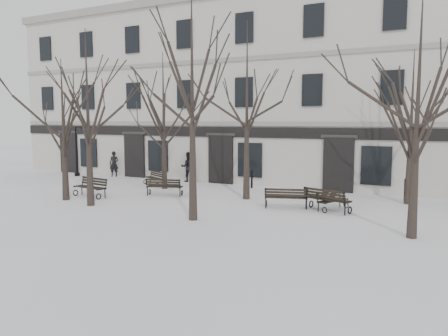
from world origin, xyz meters
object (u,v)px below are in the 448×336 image
Objects in this scene: bench_0 at (91,186)px; bench_2 at (327,199)px; bench_3 at (154,177)px; tree_2 at (192,73)px; tree_1 at (87,97)px; bench_4 at (286,197)px; lamp_post at (79,147)px; bench_1 at (164,186)px; bench_5 at (332,200)px; tree_3 at (419,87)px; tree_0 at (63,113)px.

bench_0 is 0.96× the size of bench_2.
bench_0 is 1.15× the size of bench_3.
bench_0 is (-7.13, 2.00, -5.00)m from tree_2.
bench_2 is at bearing 19.79° from tree_1.
tree_1 is 9.70m from bench_4.
lamp_post is (-17.85, 3.87, 1.48)m from bench_2.
lamp_post is (-9.63, 3.83, 1.53)m from bench_1.
lamp_post reaches higher than bench_3.
tree_1 is 4.61× the size of bench_5.
bench_3 is at bearing 3.47° from bench_2.
bench_0 is at bearing 123.98° from bench_5.
bench_3 is 1.02× the size of bench_5.
tree_3 is at bearing -17.46° from lamp_post.
tree_3 is at bearing 0.59° from tree_0.
bench_3 is 11.20m from bench_5.
bench_4 reaches higher than bench_5.
bench_5 is (11.91, 3.45, -3.72)m from tree_0.
bench_2 reaches higher than bench_1.
tree_3 is at bearing 7.52° from tree_2.
bench_3 is (-6.67, 6.67, -5.07)m from tree_2.
bench_5 is 18.34m from lamp_post.
bench_5 is at bearing -10.78° from lamp_post.
lamp_post is (-6.54, 5.72, 1.50)m from bench_0.
bench_2 is (11.80, 2.99, -3.62)m from tree_0.
bench_2 is at bearing -169.94° from bench_5.
tree_0 reaches higher than bench_4.
tree_3 reaches higher than bench_3.
bench_0 is at bearing 27.31° from bench_2.
tree_0 is 2.24m from tree_1.
tree_1 is 4.50× the size of bench_3.
bench_1 is at bearing -21.69° from lamp_post.
bench_4 is 16.70m from lamp_post.
tree_2 is at bearing -29.45° from lamp_post.
bench_1 is (3.09, 1.89, -0.03)m from bench_0.
bench_5 is 0.48× the size of lamp_post.
bench_2 is (4.18, 3.85, -4.99)m from tree_2.
bench_2 is at bearing -12.24° from lamp_post.
tree_1 is 4.88m from bench_0.
tree_0 is 3.35× the size of bench_0.
tree_0 reaches higher than bench_2.
tree_0 is at bearing 128.73° from bench_5.
tree_3 is 4.52× the size of bench_3.
tree_1 is 1.00× the size of tree_3.
bench_0 is 4.69m from bench_3.
bench_0 is at bearing 66.63° from tree_0.
bench_1 is 0.98× the size of bench_4.
bench_1 is 1.10× the size of bench_3.
tree_0 reaches higher than bench_1.
tree_1 reaches higher than bench_3.
bench_3 is at bearing 135.02° from tree_2.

